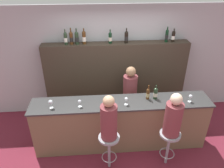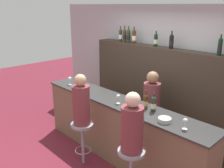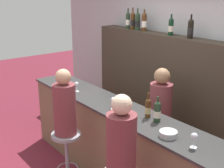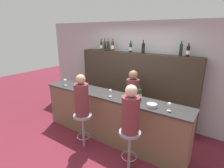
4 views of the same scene
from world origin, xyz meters
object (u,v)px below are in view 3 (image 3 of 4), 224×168
Objects in this scene: wine_glass_2 at (113,100)px; bar_stool_left at (67,145)px; wine_bottle_backbar_0 at (128,20)px; wine_bottle_backbar_2 at (137,21)px; guest_seated_left at (65,106)px; guest_seated_right at (121,140)px; wine_bottle_backbar_3 at (144,22)px; bartender at (160,126)px; wine_bottle_backbar_1 at (133,21)px; wine_bottle_backbar_5 at (191,29)px; wine_bottle_counter_0 at (148,108)px; wine_bottle_backbar_4 at (171,27)px; wine_glass_1 at (77,85)px; wine_glass_3 at (194,137)px; wine_bottle_counter_1 at (157,111)px; metal_bowl at (168,134)px; wine_glass_0 at (59,76)px.

bar_stool_left is at bearing -126.18° from wine_glass_2.
wine_bottle_backbar_0 is 0.23m from wine_bottle_backbar_2.
guest_seated_left reaches higher than guest_seated_right.
wine_bottle_backbar_3 is 0.40× the size of guest_seated_right.
guest_seated_right is 0.54× the size of bartender.
wine_bottle_backbar_1 reaches higher than wine_bottle_backbar_5.
wine_bottle_counter_0 is 0.73m from bartender.
wine_glass_2 is (0.21, -1.20, -0.78)m from wine_bottle_backbar_4.
wine_glass_1 is at bearing -173.07° from wine_bottle_counter_0.
wine_bottle_counter_0 is at bearing 19.66° from wine_glass_2.
wine_glass_2 is at bearing 53.82° from bar_stool_left.
wine_bottle_backbar_5 is 1.79m from wine_glass_3.
wine_bottle_backbar_2 is 2.56m from wine_glass_3.
wine_bottle_backbar_3 is 1.62m from wine_glass_2.
bar_stool_left is (-0.93, -0.64, -0.61)m from wine_bottle_counter_1.
wine_glass_3 is at bearing 3.35° from metal_bowl.
guest_seated_left reaches higher than metal_bowl.
bartender is at bearing 64.97° from guest_seated_left.
wine_glass_3 is at bearing 45.25° from guest_seated_right.
guest_seated_left is (-0.79, -0.64, -0.07)m from wine_bottle_counter_0.
wine_glass_1 is at bearing -180.00° from wine_glass_3.
wine_bottle_counter_1 reaches higher than wine_glass_3.
wine_glass_3 is (0.62, -0.16, -0.01)m from wine_bottle_counter_1.
wine_bottle_counter_1 is 1.13m from guest_seated_left.
wine_bottle_backbar_0 is 1.77× the size of metal_bowl.
wine_glass_2 reaches higher than metal_bowl.
wine_glass_3 is at bearing 0.00° from wine_glass_0.
wine_bottle_backbar_3 is at bearing 103.50° from bar_stool_left.
wine_bottle_counter_0 is 1.00× the size of wine_bottle_backbar_4.
wine_bottle_backbar_0 is 0.94× the size of wine_bottle_backbar_1.
wine_bottle_backbar_1 is 2.28m from bar_stool_left.
wine_bottle_counter_0 is at bearing -62.11° from bartender.
guest_seated_left is (-1.26, -0.46, 0.02)m from metal_bowl.
wine_glass_0 is (-1.80, -0.16, 0.01)m from wine_bottle_counter_0.
wine_glass_3 is (0.77, -0.16, -0.01)m from wine_bottle_counter_0.
guest_seated_left is at bearing -141.10° from wine_bottle_counter_0.
wine_bottle_backbar_4 is at bearing 132.55° from metal_bowl.
wine_bottle_backbar_4 is at bearing 119.22° from guest_seated_right.
bartender is (-0.73, 0.67, -0.38)m from metal_bowl.
wine_bottle_counter_1 is 0.85× the size of wine_bottle_backbar_1.
wine_bottle_backbar_4 is at bearing 0.00° from wine_bottle_backbar_1.
wine_bottle_backbar_0 is 1.28m from wine_bottle_backbar_5.
wine_bottle_backbar_3 reaches higher than wine_bottle_counter_0.
wine_bottle_backbar_3 is at bearing 180.00° from wine_bottle_backbar_4.
wine_bottle_backbar_2 is 0.46× the size of bar_stool_left.
wine_bottle_backbar_1 is 0.11m from wine_bottle_backbar_2.
wine_bottle_backbar_1 is at bearing 111.76° from guest_seated_left.
wine_bottle_counter_1 is 1.95m from wine_glass_0.
guest_seated_right is at bearing -76.80° from wine_bottle_counter_1.
bar_stool_left is (0.56, -1.68, -1.39)m from wine_bottle_backbar_2.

